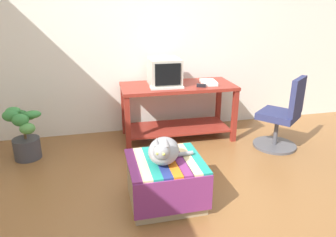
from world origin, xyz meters
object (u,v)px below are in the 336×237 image
Objects in this scene: office_chair at (283,118)px; book at (209,82)px; desk at (178,102)px; ottoman_with_blanket at (165,181)px; stapler at (201,86)px; cat at (164,151)px; keyboard at (167,87)px; potted_plant at (25,135)px; tv_monitor at (164,72)px.

book is at bearing -75.85° from office_chair.
office_chair reaches higher than desk.
office_chair reaches higher than ottoman_with_blanket.
office_chair is 8.09× the size of stapler.
book is 0.99m from office_chair.
cat is at bearing -12.89° from office_chair.
keyboard is 0.57m from book.
office_chair is at bearing 25.68° from ottoman_with_blanket.
stapler is at bearing -129.91° from book.
potted_plant is at bearing 138.41° from ottoman_with_blanket.
office_chair is at bearing -25.25° from tv_monitor.
tv_monitor is 4.02× the size of stapler.
stapler is at bearing -64.63° from office_chair.
tv_monitor is 1.63× the size of book.
cat is 1.83m from office_chair.
cat is at bearing 173.83° from stapler.
desk is 2.36× the size of potted_plant.
tv_monitor is at bearing 89.31° from keyboard.
potted_plant is at bearing -168.97° from book.
tv_monitor is at bearing 86.75° from stapler.
tv_monitor is at bearing -65.55° from office_chair.
keyboard is (-0.01, -0.17, -0.15)m from tv_monitor.
cat is 1.82m from potted_plant.
office_chair is (1.14, -0.61, -0.10)m from desk.
ottoman_with_blanket is at bearing -101.39° from tv_monitor.
potted_plant is at bearing -47.26° from office_chair.
ottoman_with_blanket is (-0.87, -1.33, -0.53)m from book.
ottoman_with_blanket is 1.05× the size of potted_plant.
office_chair is (0.75, -0.56, -0.35)m from book.
cat is 4.16× the size of stapler.
stapler is at bearing -3.94° from keyboard.
tv_monitor is 0.73× the size of potted_plant.
potted_plant is (-1.34, 1.19, 0.08)m from ottoman_with_blanket.
desk is at bearing -10.31° from tv_monitor.
stapler is (0.42, -0.05, 0.01)m from keyboard.
keyboard reaches higher than cat.
desk is 3.58× the size of keyboard.
keyboard is 1.47× the size of book.
desk is 1.85m from potted_plant.
ottoman_with_blanket is at bearing -115.65° from book.
keyboard is 1.43m from office_chair.
book reaches higher than keyboard.
desk is 1.49m from ottoman_with_blanket.
tv_monitor is at bearing 77.57° from ottoman_with_blanket.
keyboard is 0.87× the size of cat.
book is 0.43× the size of ottoman_with_blanket.
tv_monitor is 1.53m from cat.
desk reaches higher than cat.
potted_plant is (-1.66, -0.23, -0.59)m from tv_monitor.
book is (0.56, 0.09, 0.01)m from keyboard.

